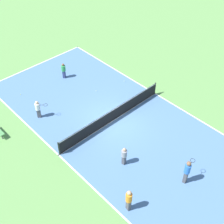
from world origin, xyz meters
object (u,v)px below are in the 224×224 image
at_px(player_center_orange, 129,199).
at_px(tennis_ball_right_alley, 124,81).
at_px(player_near_blue, 187,170).
at_px(player_far_green, 64,70).
at_px(player_near_white, 38,108).
at_px(tennis_ball_left_sideline, 96,91).
at_px(tennis_net, 112,115).
at_px(tennis_ball_midcourt, 21,94).
at_px(player_baseline_gray, 124,155).

bearing_deg(player_center_orange, tennis_ball_right_alley, 144.00).
xyz_separation_m(player_near_blue, tennis_ball_right_alley, (-4.51, -9.75, -1.03)).
relative_size(player_far_green, player_near_white, 0.93).
bearing_deg(player_far_green, tennis_ball_right_alley, 97.66).
height_order(tennis_ball_left_sideline, tennis_ball_right_alley, same).
bearing_deg(player_near_white, tennis_net, -8.11).
relative_size(player_far_green, tennis_ball_midcourt, 20.54).
xyz_separation_m(player_center_orange, tennis_ball_right_alley, (-8.29, -8.74, -0.91)).
bearing_deg(tennis_net, tennis_ball_right_alley, -144.75).
distance_m(tennis_net, player_far_green, 6.84).
bearing_deg(tennis_ball_midcourt, tennis_net, 114.34).
xyz_separation_m(player_near_blue, player_baseline_gray, (1.69, -3.48, -0.28)).
bearing_deg(tennis_ball_left_sideline, tennis_ball_right_alley, 167.57).
bearing_deg(player_far_green, player_near_white, 0.04).
distance_m(tennis_ball_midcourt, tennis_ball_left_sideline, 6.08).
bearing_deg(tennis_ball_midcourt, player_center_orange, 85.99).
distance_m(player_near_white, player_baseline_gray, 7.50).
relative_size(tennis_net, player_far_green, 6.74).
bearing_deg(player_near_white, tennis_ball_midcourt, 123.81).
height_order(player_baseline_gray, tennis_ball_left_sideline, player_baseline_gray).
relative_size(player_center_orange, tennis_ball_left_sideline, 24.33).
height_order(player_baseline_gray, tennis_ball_midcourt, player_baseline_gray).
relative_size(player_near_blue, tennis_ball_right_alley, 26.83).
distance_m(player_far_green, player_near_white, 5.19).
height_order(player_baseline_gray, player_center_orange, player_center_orange).
distance_m(player_far_green, tennis_ball_midcourt, 4.11).
height_order(player_center_orange, tennis_ball_left_sideline, player_center_orange).
bearing_deg(tennis_ball_left_sideline, tennis_net, 67.11).
height_order(tennis_net, tennis_ball_midcourt, tennis_net).
xyz_separation_m(tennis_ball_midcourt, tennis_ball_right_alley, (-7.37, 4.37, 0.00)).
height_order(player_near_white, tennis_ball_right_alley, player_near_white).
distance_m(tennis_net, tennis_ball_left_sideline, 3.80).
distance_m(player_baseline_gray, player_center_orange, 3.24).
xyz_separation_m(player_near_blue, player_near_white, (3.19, -10.83, -0.21)).
xyz_separation_m(player_near_white, player_baseline_gray, (-1.50, 7.35, -0.07)).
distance_m(player_baseline_gray, tennis_ball_right_alley, 8.85).
relative_size(player_far_green, player_center_orange, 0.84).
xyz_separation_m(player_far_green, tennis_ball_right_alley, (-3.36, 3.91, -0.74)).
xyz_separation_m(tennis_net, player_near_blue, (0.42, 6.86, 0.50)).
xyz_separation_m(player_baseline_gray, tennis_ball_left_sideline, (-3.58, -6.85, -0.74)).
relative_size(tennis_net, player_near_white, 6.29).
bearing_deg(player_near_blue, player_near_white, 96.67).
distance_m(tennis_net, player_baseline_gray, 3.99).
xyz_separation_m(tennis_net, tennis_ball_right_alley, (-4.09, -2.89, -0.53)).
height_order(player_far_green, tennis_ball_left_sideline, player_far_green).
distance_m(player_near_blue, tennis_ball_midcourt, 14.45).
distance_m(player_near_blue, player_baseline_gray, 3.88).
xyz_separation_m(player_near_white, player_center_orange, (0.59, 9.82, 0.09)).
bearing_deg(player_baseline_gray, player_near_white, -91.12).
relative_size(player_near_blue, player_near_white, 1.22).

